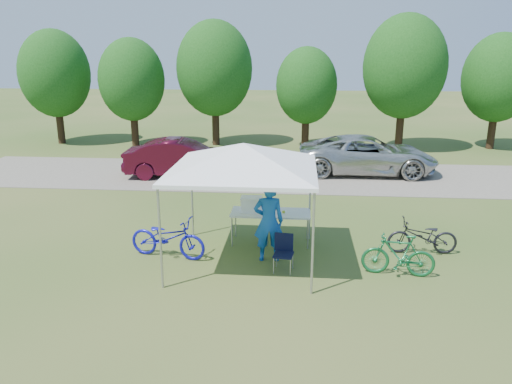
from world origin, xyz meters
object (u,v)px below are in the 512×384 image
bike_blue (168,237)px  sedan (182,158)px  folding_chair (284,249)px  cyclist (269,222)px  folding_table (271,214)px  cooler (251,204)px  bike_green (398,255)px  bike_dark (423,237)px  minivan (367,155)px

bike_blue → sedan: size_ratio=0.43×
folding_chair → cyclist: (-0.36, 0.49, 0.46)m
folding_table → folding_chair: folding_chair is taller
cooler → bike_green: cooler is taller
bike_dark → cooler: bearing=-97.3°
cooler → bike_blue: size_ratio=0.28×
bike_green → minivan: minivan is taller
bike_dark → minivan: 7.94m
folding_chair → cooler: size_ratio=1.57×
bike_green → folding_table: bearing=-113.5°
folding_table → sedan: size_ratio=0.46×
folding_chair → bike_dark: (3.23, 1.17, -0.05)m
folding_chair → cyclist: bearing=133.9°
cyclist → bike_dark: size_ratio=1.15×
folding_chair → bike_green: bike_green is taller
bike_blue → minivan: bearing=-21.7°
cooler → cyclist: (0.50, -1.08, -0.06)m
bike_blue → cyclist: bearing=-77.8°
bike_blue → bike_dark: (5.92, 0.72, -0.06)m
cooler → minivan: (3.79, 7.53, -0.24)m
bike_dark → minivan: minivan is taller
cyclist → sedan: (-3.72, 7.51, -0.21)m
minivan → bike_green: bearing=177.3°
folding_chair → bike_dark: 3.44m
bike_green → sedan: sedan is taller
bike_green → bike_dark: bearing=154.4°
bike_green → minivan: (0.50, 9.18, 0.29)m
bike_green → sedan: bearing=-134.2°
cooler → sedan: sedan is taller
bike_blue → bike_dark: 5.97m
bike_dark → folding_table: bearing=-98.0°
bike_blue → bike_dark: bearing=-71.7°
bike_green → minivan: size_ratio=0.29×
folding_table → bike_dark: bearing=-6.3°
cooler → sedan: size_ratio=0.12×
folding_table → minivan: (3.31, 7.53, -0.01)m
folding_table → bike_dark: 3.65m
minivan → cooler: bearing=153.7°
folding_table → cooler: (-0.48, 0.00, 0.23)m
bike_green → sedan: size_ratio=0.36×
bike_blue → bike_dark: size_ratio=1.13×
cyclist → bike_green: (2.80, -0.57, -0.47)m
cooler → folding_chair: bearing=-61.3°
bike_green → sedan: (-6.52, 8.08, 0.26)m
cyclist → bike_dark: bearing=-175.1°
bike_green → bike_dark: size_ratio=0.95×
folding_chair → sedan: sedan is taller
folding_table → cyclist: bearing=-89.2°
folding_table → bike_blue: (-2.32, -1.12, -0.28)m
bike_blue → minivan: size_ratio=0.35×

